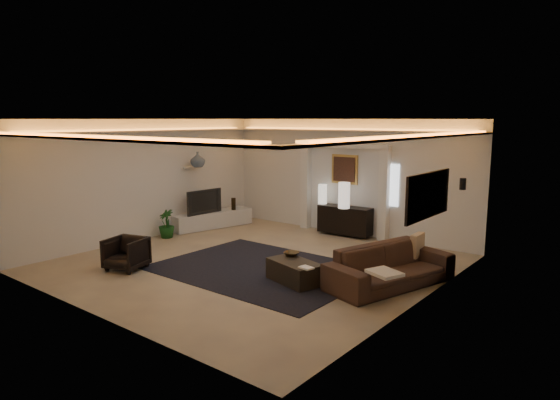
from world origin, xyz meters
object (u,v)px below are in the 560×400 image
Objects in this scene: coffee_table at (294,272)px; armchair at (126,254)px; sofa at (390,266)px; console at (345,220)px.

armchair is (-3.03, -1.41, 0.11)m from coffee_table.
sofa is at bearing 49.01° from coffee_table.
console reaches higher than coffee_table.
coffee_table is 3.35m from armchair.
sofa is at bearing 11.50° from armchair.
coffee_table is at bearing 139.92° from sofa.
sofa is at bearing -49.71° from console.
sofa is 2.37× the size of coffee_table.
sofa reaches higher than coffee_table.
armchair reaches higher than coffee_table.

